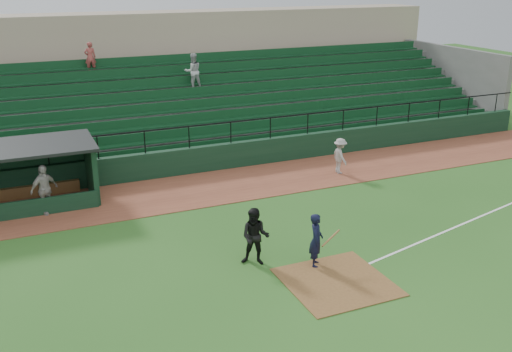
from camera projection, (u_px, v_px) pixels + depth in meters
name	position (u px, v px, depth m)	size (l,w,h in m)	color
ground	(320.00, 267.00, 18.13)	(90.00, 90.00, 0.00)	#28591C
warning_track	(228.00, 185.00, 25.04)	(40.00, 4.00, 0.03)	brown
home_plate_dirt	(337.00, 282.00, 17.26)	(3.00, 3.00, 0.03)	brown
foul_line	(488.00, 213.00, 22.17)	(18.00, 0.09, 0.01)	white
stadium_structure	(172.00, 96.00, 31.59)	(38.00, 13.08, 6.40)	black
batter_at_plate	(316.00, 240.00, 17.97)	(1.13, 0.76, 1.74)	black
umpire	(255.00, 237.00, 18.06)	(0.90, 0.70, 1.86)	black
runner	(340.00, 156.00, 26.25)	(1.05, 0.60, 1.62)	#A39D98
dugout_player_a	(44.00, 190.00, 21.78)	(1.12, 0.47, 1.92)	#ACA5A0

